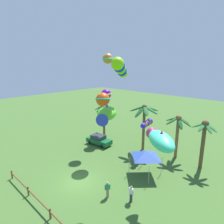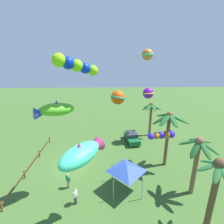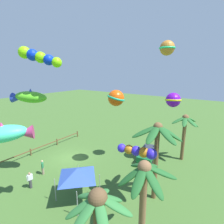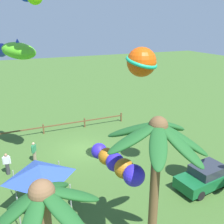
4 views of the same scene
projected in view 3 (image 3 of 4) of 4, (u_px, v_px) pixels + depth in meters
name	position (u px, v px, depth m)	size (l,w,h in m)	color
ground_plane	(69.00, 159.00, 21.46)	(120.00, 120.00, 0.00)	#3D6028
palm_tree_0	(157.00, 139.00, 13.61)	(4.17, 3.86, 6.75)	brown
palm_tree_1	(144.00, 185.00, 9.68)	(3.48, 3.26, 5.85)	brown
palm_tree_2	(98.00, 223.00, 7.32)	(2.85, 2.93, 5.96)	brown
palm_tree_3	(185.00, 126.00, 20.27)	(3.45, 3.19, 5.71)	brown
rail_fence	(45.00, 146.00, 23.73)	(12.31, 0.12, 0.95)	brown
parked_car_0	(148.00, 153.00, 21.21)	(4.08, 2.16, 1.51)	#145B2D
spectator_0	(43.00, 167.00, 18.03)	(0.39, 0.48, 1.59)	gray
spectator_1	(30.00, 180.00, 15.90)	(0.54, 0.30, 1.59)	#38383D
festival_tent	(77.00, 173.00, 14.15)	(2.86, 2.86, 2.85)	#9E9EA3
kite_fish_0	(29.00, 97.00, 16.27)	(2.90, 3.47, 1.44)	#54BE22
kite_ball_1	(173.00, 100.00, 18.86)	(2.38, 2.38, 1.60)	#6A10BC
kite_fish_2	(6.00, 134.00, 12.52)	(3.87, 3.38, 1.61)	#40DDA6
kite_ball_3	(116.00, 98.00, 18.17)	(2.65, 2.65, 1.72)	#E14D0B
kite_tube_4	(138.00, 151.00, 13.48)	(1.31, 3.12, 0.86)	#3122D2
kite_tube_5	(39.00, 57.00, 14.58)	(2.36, 3.30, 1.76)	#87EA0E
kite_ball_6	(167.00, 48.00, 17.17)	(2.16, 2.16, 1.46)	#C37828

